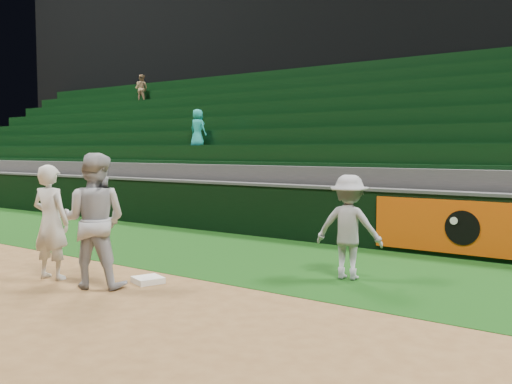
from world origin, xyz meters
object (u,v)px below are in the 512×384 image
first_base (148,280)px  base_coach (349,227)px  baserunner (95,220)px  first_baseman (51,222)px

first_base → base_coach: 3.21m
first_base → base_coach: bearing=40.9°
first_base → baserunner: 1.22m
first_baseman → baserunner: size_ratio=0.91×
first_baseman → base_coach: 4.67m
first_baseman → baserunner: baserunner is taller
first_base → first_baseman: size_ratio=0.22×
first_base → first_baseman: 1.80m
first_base → first_baseman: bearing=-153.6°
first_baseman → base_coach: first_baseman is taller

